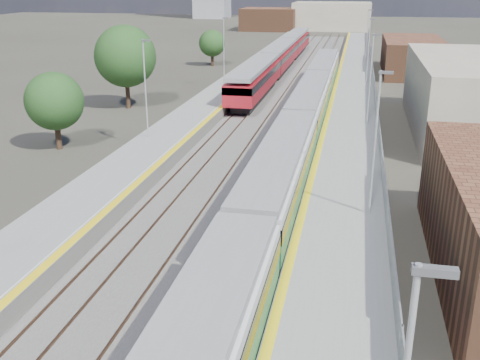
% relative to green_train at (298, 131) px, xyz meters
% --- Properties ---
extents(ground, '(320.00, 320.00, 0.00)m').
position_rel_green_train_xyz_m(ground, '(-1.50, 16.09, -2.18)').
color(ground, '#47443A').
rests_on(ground, ground).
extents(ballast_bed, '(10.50, 155.00, 0.06)m').
position_rel_green_train_xyz_m(ballast_bed, '(-3.75, 18.59, -2.15)').
color(ballast_bed, '#565451').
rests_on(ballast_bed, ground).
extents(tracks, '(8.96, 160.00, 0.17)m').
position_rel_green_train_xyz_m(tracks, '(-3.15, 20.26, -2.07)').
color(tracks, '#4C3323').
rests_on(tracks, ground).
extents(platform_right, '(4.70, 155.00, 8.52)m').
position_rel_green_train_xyz_m(platform_right, '(3.78, 18.58, -1.64)').
color(platform_right, slate).
rests_on(platform_right, ground).
extents(platform_left, '(4.30, 155.00, 8.52)m').
position_rel_green_train_xyz_m(platform_left, '(-10.55, 18.58, -1.66)').
color(platform_left, slate).
rests_on(platform_left, ground).
extents(green_train, '(2.81, 78.14, 3.09)m').
position_rel_green_train_xyz_m(green_train, '(0.00, 0.00, 0.00)').
color(green_train, black).
rests_on(green_train, ground).
extents(red_train, '(2.98, 60.30, 3.76)m').
position_rel_green_train_xyz_m(red_train, '(-7.00, 41.53, 0.04)').
color(red_train, black).
rests_on(red_train, ground).
extents(tree_a, '(4.49, 4.49, 6.08)m').
position_rel_green_train_xyz_m(tree_a, '(-18.69, -1.18, 1.65)').
color(tree_a, '#382619').
rests_on(tree_a, ground).
extents(tree_b, '(6.23, 6.23, 8.45)m').
position_rel_green_train_xyz_m(tree_b, '(-19.12, 14.06, 3.15)').
color(tree_b, '#382619').
rests_on(tree_b, ground).
extents(tree_c, '(4.04, 4.04, 5.48)m').
position_rel_green_train_xyz_m(tree_c, '(-18.06, 45.15, 1.27)').
color(tree_c, '#382619').
rests_on(tree_c, ground).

